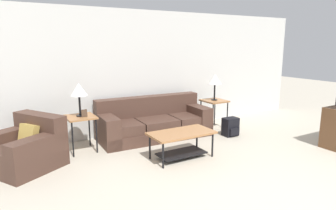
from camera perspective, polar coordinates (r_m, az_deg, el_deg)
name	(u,v)px	position (r m, az deg, el deg)	size (l,w,h in m)	color
wall_back	(143,72)	(6.52, -4.74, 6.24)	(8.87, 0.06, 2.60)	silver
couch	(154,123)	(6.20, -2.68, -3.46)	(2.33, 1.00, 0.82)	#4C3328
armchair	(26,150)	(5.21, -25.48, -7.68)	(1.31, 1.32, 0.80)	#4C3328
coffee_table	(182,139)	(5.07, 2.59, -6.46)	(1.09, 0.57, 0.45)	#A87042
side_table_left	(81,120)	(5.54, -16.30, -2.78)	(0.49, 0.53, 0.65)	#A87042
side_table_right	(214,103)	(6.88, 8.79, 0.33)	(0.49, 0.53, 0.65)	#A87042
table_lamp_left	(79,90)	(5.43, -16.62, 2.71)	(0.30, 0.30, 0.59)	black
table_lamp_right	(215,80)	(6.80, 8.93, 4.77)	(0.30, 0.30, 0.59)	black
backpack	(231,127)	(6.44, 11.83, -4.13)	(0.31, 0.29, 0.38)	black
picture_frame	(84,113)	(5.44, -15.66, -1.50)	(0.10, 0.04, 0.13)	#4C3828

